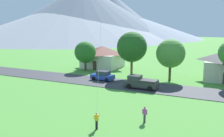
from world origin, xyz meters
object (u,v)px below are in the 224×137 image
tree_center (85,52)px  parked_car_blue_west_end (103,76)px  house_left_center (103,56)px  pickup_truck_charcoal_west_side (141,82)px  tree_near_right (132,47)px  tree_near_left (171,53)px  watcher_person (145,114)px

tree_center → parked_car_blue_west_end: tree_center is taller
house_left_center → pickup_truck_charcoal_west_side: house_left_center is taller
tree_center → tree_near_right: tree_near_right is taller
pickup_truck_charcoal_west_side → tree_center: bearing=149.3°
house_left_center → tree_near_left: bearing=-21.9°
parked_car_blue_west_end → pickup_truck_charcoal_west_side: size_ratio=0.82×
parked_car_blue_west_end → watcher_person: bearing=-49.8°
tree_center → tree_near_right: 12.19m
tree_near_left → tree_near_right: size_ratio=0.86×
house_left_center → pickup_truck_charcoal_west_side: 20.74m
house_left_center → tree_near_left: size_ratio=1.16×
tree_near_left → tree_center: (-18.81, 1.72, -0.86)m
pickup_truck_charcoal_west_side → watcher_person: bearing=-68.9°
tree_near_left → tree_near_right: bearing=-172.9°
tree_near_right → watcher_person: (9.16, -19.71, -4.96)m
tree_center → watcher_person: bearing=-46.8°
tree_near_right → tree_center: bearing=167.6°
tree_near_right → watcher_person: tree_near_right is taller
tree_center → parked_car_blue_west_end: size_ratio=1.49×
parked_car_blue_west_end → tree_near_left: bearing=25.6°
tree_center → watcher_person: tree_center is taller
tree_center → watcher_person: 30.75m
tree_near_right → watcher_person: size_ratio=5.17×
tree_near_left → tree_center: bearing=174.8°
tree_near_right → tree_near_left: bearing=7.1°
house_left_center → watcher_person: (19.44, -27.54, -1.72)m
house_left_center → tree_near_right: bearing=-37.3°
house_left_center → parked_car_blue_west_end: bearing=-62.1°
house_left_center → parked_car_blue_west_end: 13.87m
parked_car_blue_west_end → tree_near_right: bearing=48.4°
watcher_person → tree_near_left: bearing=95.9°
tree_near_left → tree_center: size_ratio=1.17×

